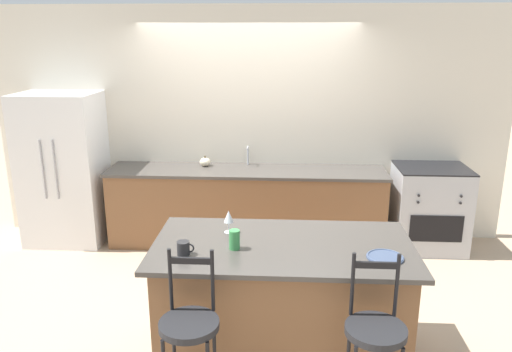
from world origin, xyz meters
TOP-DOWN VIEW (x-y plane):
  - ground_plane at (0.00, 0.00)m, footprint 18.00×18.00m
  - wall_back at (0.00, 0.69)m, footprint 6.00×0.07m
  - back_counter at (0.00, 0.37)m, footprint 3.16×0.68m
  - sink_faucet at (0.00, 0.57)m, footprint 0.02×0.13m
  - kitchen_island at (0.43, -1.77)m, footprint 1.88×0.99m
  - refrigerator at (-2.12, 0.34)m, footprint 0.88×0.70m
  - oven_range at (2.08, 0.35)m, footprint 0.79×0.67m
  - bar_stool_near at (-0.13, -2.47)m, footprint 0.37×0.37m
  - bar_stool_far at (0.98, -2.47)m, footprint 0.37×0.37m
  - dinner_plate at (1.12, -1.96)m, footprint 0.25×0.25m
  - wine_glass at (0.01, -1.56)m, footprint 0.07×0.07m
  - coffee_mug at (-0.25, -1.98)m, footprint 0.12×0.09m
  - tumbler_cup at (0.09, -1.87)m, footprint 0.08×0.08m
  - pumpkin_decoration at (-0.49, 0.49)m, footprint 0.13×0.13m

SIDE VIEW (x-z plane):
  - ground_plane at x=0.00m, z-range 0.00..0.00m
  - back_counter at x=0.00m, z-range 0.00..0.90m
  - kitchen_island at x=0.43m, z-range 0.00..0.93m
  - oven_range at x=2.08m, z-range 0.00..0.96m
  - bar_stool_near at x=-0.13m, z-range 0.02..1.16m
  - bar_stool_far at x=0.98m, z-range 0.02..1.16m
  - refrigerator at x=-2.12m, z-range 0.00..1.75m
  - dinner_plate at x=1.12m, z-range 0.92..0.94m
  - pumpkin_decoration at x=-0.49m, z-range 0.88..1.00m
  - coffee_mug at x=-0.25m, z-range 0.92..1.02m
  - tumbler_cup at x=0.09m, z-range 0.92..1.06m
  - sink_faucet at x=0.00m, z-range 0.92..1.14m
  - wine_glass at x=0.01m, z-range 0.96..1.14m
  - wall_back at x=0.00m, z-range 0.00..2.70m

